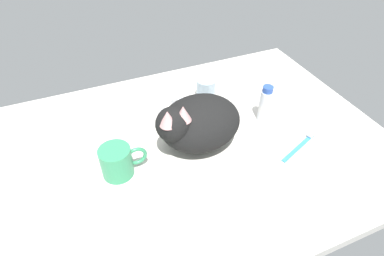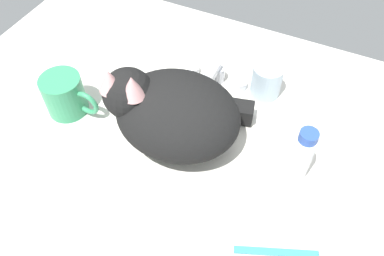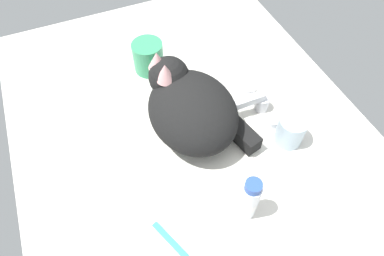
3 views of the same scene
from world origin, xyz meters
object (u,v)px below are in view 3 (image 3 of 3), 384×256
object	(u,v)px
faucet	(258,103)
coffee_mug	(149,57)
rinse_cup	(291,131)
cat	(190,107)
toothbrush	(184,255)
toothpaste_bottle	(249,200)

from	to	relation	value
faucet	coffee_mug	xyz separation A→B (cm)	(-24.30, -19.99, 1.73)
faucet	rinse_cup	xyz separation A→B (cm)	(11.00, 2.14, 1.10)
cat	toothbrush	distance (cm)	31.11
toothpaste_bottle	toothbrush	xyz separation A→B (cm)	(3.31, -14.94, -5.21)
faucet	toothpaste_bottle	xyz separation A→B (cm)	(22.84, -15.48, 3.19)
cat	toothpaste_bottle	world-z (taller)	cat
toothbrush	toothpaste_bottle	bearing A→B (deg)	102.48
faucet	coffee_mug	world-z (taller)	coffee_mug
faucet	toothpaste_bottle	distance (cm)	27.78
toothpaste_bottle	toothbrush	bearing A→B (deg)	-77.52
faucet	cat	xyz separation A→B (cm)	(-1.17, -17.61, 5.55)
toothbrush	coffee_mug	bearing A→B (deg)	168.32
cat	toothpaste_bottle	size ratio (longest dim) A/B	2.11
cat	toothbrush	xyz separation A→B (cm)	(27.32, -12.81, -7.57)
toothbrush	cat	bearing A→B (deg)	154.87
faucet	coffee_mug	size ratio (longest dim) A/B	1.16
faucet	cat	world-z (taller)	cat
cat	rinse_cup	bearing A→B (deg)	58.35
coffee_mug	faucet	bearing A→B (deg)	39.45
cat	rinse_cup	size ratio (longest dim) A/B	3.58
cat	rinse_cup	xyz separation A→B (cm)	(12.17, 19.75, -4.45)
faucet	toothpaste_bottle	bearing A→B (deg)	-34.12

